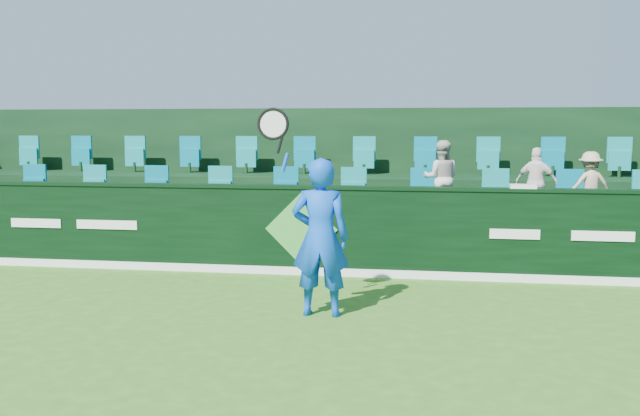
% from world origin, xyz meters
% --- Properties ---
extents(ground, '(60.00, 60.00, 0.00)m').
position_xyz_m(ground, '(0.00, 0.00, 0.00)').
color(ground, '#316B19').
rests_on(ground, ground).
extents(sponsor_hoarding, '(16.00, 0.25, 1.35)m').
position_xyz_m(sponsor_hoarding, '(0.00, 4.00, 0.67)').
color(sponsor_hoarding, black).
rests_on(sponsor_hoarding, ground).
extents(stand_tier_front, '(16.00, 2.00, 0.80)m').
position_xyz_m(stand_tier_front, '(0.00, 5.10, 0.40)').
color(stand_tier_front, black).
rests_on(stand_tier_front, ground).
extents(stand_tier_back, '(16.00, 1.80, 1.30)m').
position_xyz_m(stand_tier_back, '(0.00, 7.00, 0.65)').
color(stand_tier_back, black).
rests_on(stand_tier_back, ground).
extents(stand_rear, '(16.00, 4.10, 2.60)m').
position_xyz_m(stand_rear, '(0.00, 7.44, 1.22)').
color(stand_rear, black).
rests_on(stand_rear, ground).
extents(seat_row_front, '(13.50, 0.50, 0.60)m').
position_xyz_m(seat_row_front, '(0.00, 5.50, 1.10)').
color(seat_row_front, '#118283').
rests_on(seat_row_front, stand_tier_front).
extents(seat_row_back, '(13.50, 0.50, 0.60)m').
position_xyz_m(seat_row_back, '(0.00, 7.30, 1.60)').
color(seat_row_back, '#118283').
rests_on(seat_row_back, stand_tier_back).
extents(tennis_player, '(1.12, 0.47, 2.49)m').
position_xyz_m(tennis_player, '(0.64, 1.68, 0.95)').
color(tennis_player, blue).
rests_on(tennis_player, ground).
extents(spectator_left, '(0.60, 0.47, 1.21)m').
position_xyz_m(spectator_left, '(2.06, 5.12, 1.40)').
color(spectator_left, beige).
rests_on(spectator_left, stand_tier_front).
extents(spectator_middle, '(0.70, 0.45, 1.10)m').
position_xyz_m(spectator_middle, '(3.54, 5.12, 1.35)').
color(spectator_middle, white).
rests_on(spectator_middle, stand_tier_front).
extents(spectator_right, '(0.74, 0.52, 1.04)m').
position_xyz_m(spectator_right, '(4.35, 5.12, 1.32)').
color(spectator_right, tan).
rests_on(spectator_right, stand_tier_front).
extents(towel, '(0.36, 0.24, 0.05)m').
position_xyz_m(towel, '(3.20, 4.00, 1.38)').
color(towel, silver).
rests_on(towel, sponsor_hoarding).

